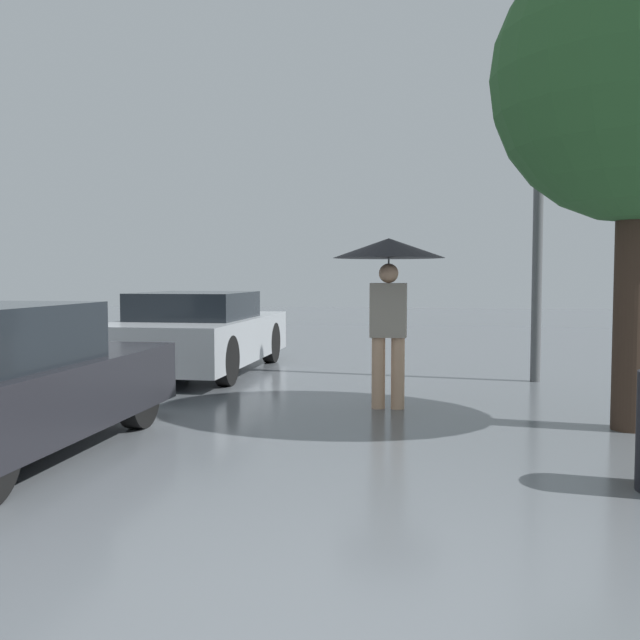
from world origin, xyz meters
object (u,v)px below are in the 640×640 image
Objects in this scene: parked_car_farthest at (199,333)px; tree at (639,79)px; pedestrian at (389,267)px; street_lamp at (539,190)px.

tree is at bearing -31.22° from parked_car_farthest.
pedestrian is 0.40× the size of street_lamp.
tree is 3.18m from street_lamp.
street_lamp is at bearing 51.17° from pedestrian.
street_lamp reaches higher than parked_car_farthest.
parked_car_farthest is at bearing 177.63° from street_lamp.
tree is at bearing -81.34° from street_lamp.
parked_car_farthest is 5.37m from street_lamp.
pedestrian is 4.11m from parked_car_farthest.
street_lamp is (4.95, -0.21, 2.06)m from parked_car_farthest.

